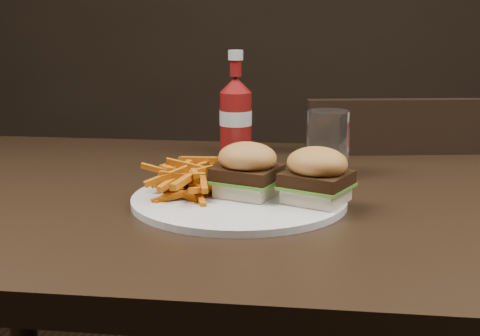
# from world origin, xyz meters

# --- Properties ---
(dining_table) EXTENTS (1.20, 0.80, 0.04)m
(dining_table) POSITION_xyz_m (0.00, 0.00, 0.73)
(dining_table) COLOR black
(dining_table) RESTS_ON ground
(chair_far) EXTENTS (0.46, 0.46, 0.04)m
(chair_far) POSITION_xyz_m (0.25, 0.50, 0.43)
(chair_far) COLOR black
(chair_far) RESTS_ON ground
(plate) EXTENTS (0.31, 0.31, 0.01)m
(plate) POSITION_xyz_m (0.01, -0.06, 0.76)
(plate) COLOR white
(plate) RESTS_ON dining_table
(sandwich_half_a) EXTENTS (0.10, 0.09, 0.02)m
(sandwich_half_a) POSITION_xyz_m (0.02, -0.05, 0.77)
(sandwich_half_a) COLOR beige
(sandwich_half_a) RESTS_ON plate
(sandwich_half_b) EXTENTS (0.10, 0.10, 0.02)m
(sandwich_half_b) POSITION_xyz_m (0.12, -0.08, 0.77)
(sandwich_half_b) COLOR beige
(sandwich_half_b) RESTS_ON plate
(fries_pile) EXTENTS (0.13, 0.13, 0.05)m
(fries_pile) POSITION_xyz_m (-0.07, -0.05, 0.78)
(fries_pile) COLOR #C47F08
(fries_pile) RESTS_ON plate
(ketchup_bottle) EXTENTS (0.08, 0.08, 0.12)m
(ketchup_bottle) POSITION_xyz_m (-0.04, 0.27, 0.81)
(ketchup_bottle) COLOR maroon
(ketchup_bottle) RESTS_ON dining_table
(tumbler) EXTENTS (0.07, 0.07, 0.11)m
(tumbler) POSITION_xyz_m (0.14, 0.12, 0.81)
(tumbler) COLOR white
(tumbler) RESTS_ON dining_table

